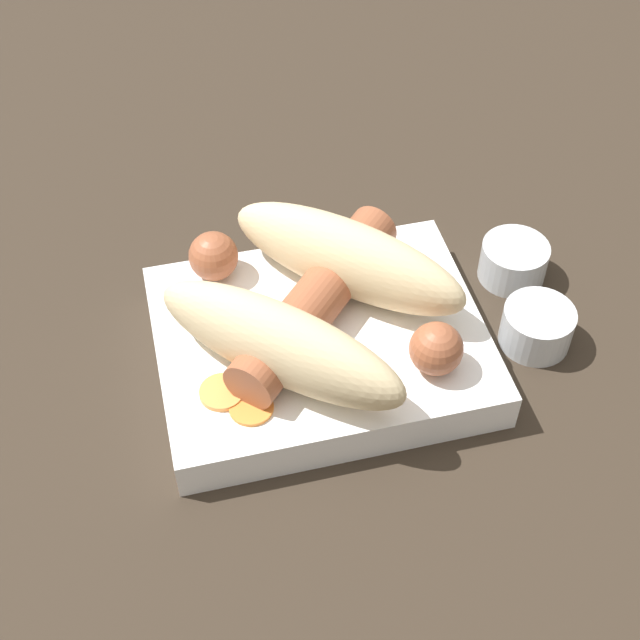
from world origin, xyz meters
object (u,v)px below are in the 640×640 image
at_px(sausage, 319,300).
at_px(condiment_cup_near, 536,328).
at_px(condiment_cup_far, 513,263).
at_px(bread_roll, 315,299).
at_px(food_tray, 320,344).

bearing_deg(sausage, condiment_cup_near, -11.80).
distance_m(sausage, condiment_cup_far, 0.17).
relative_size(bread_roll, sausage, 1.37).
relative_size(food_tray, condiment_cup_far, 4.39).
distance_m(food_tray, condiment_cup_near, 0.15).
bearing_deg(food_tray, bread_roll, 135.75).
distance_m(bread_roll, sausage, 0.01).
height_order(bread_roll, sausage, bread_roll).
height_order(sausage, condiment_cup_near, sausage).
distance_m(food_tray, bread_roll, 0.04).
height_order(food_tray, bread_roll, bread_roll).
bearing_deg(condiment_cup_far, condiment_cup_near, -97.70).
distance_m(food_tray, condiment_cup_far, 0.17).
xyz_separation_m(food_tray, condiment_cup_near, (0.15, -0.02, -0.00)).
height_order(food_tray, condiment_cup_far, same).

